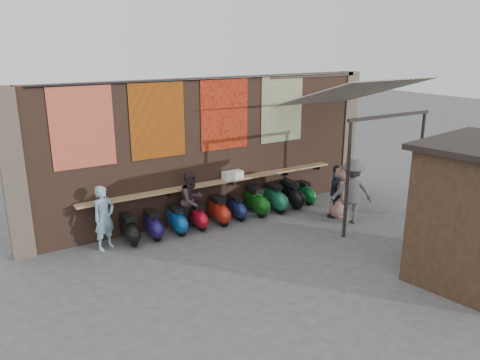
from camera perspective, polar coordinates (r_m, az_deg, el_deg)
The scene contains 33 objects.
ground at distance 11.86m, azimuth 3.08°, elevation -8.08°, with size 70.00×70.00×0.00m, color #474749.
brick_wall at distance 13.41m, azimuth -3.43°, elevation 3.84°, with size 10.00×0.40×4.00m, color brown.
pier_left at distance 11.91m, azimuth -25.93°, elevation 0.57°, with size 0.50×0.50×4.00m, color #4C4238.
pier_right at distance 16.49m, azimuth 12.70°, elevation 5.83°, with size 0.50×0.50×4.00m, color #4C4238.
eating_counter at distance 13.33m, azimuth -2.60°, elevation -0.23°, with size 8.00×0.32×0.05m, color #9E7A51.
shelf_box at distance 13.48m, azimuth -0.91°, elevation 0.59°, with size 0.59×0.29×0.23m, color white.
tapestry_redgold at distance 11.75m, azimuth -18.66°, elevation 6.18°, with size 1.50×0.02×2.00m, color #9E1738.
tapestry_sun at distance 12.32m, azimuth -10.02°, elevation 7.23°, with size 1.50×0.02×2.00m, color orange.
tapestry_orange at distance 13.19m, azimuth -1.89°, elevation 8.06°, with size 1.50×0.02×2.00m, color #B63816.
tapestry_multi at distance 14.29m, azimuth 5.14°, elevation 8.65°, with size 1.50×0.02×2.00m, color #2B46A1.
hang_rail at distance 12.93m, azimuth -3.08°, elevation 12.25°, with size 0.06×0.06×9.50m, color black.
scooter_stool_0 at distance 12.21m, azimuth -13.32°, elevation -5.89°, with size 0.35×0.78×0.74m, color black, non-canonical shape.
scooter_stool_1 at distance 12.40m, azimuth -10.59°, elevation -5.43°, with size 0.34×0.75×0.72m, color #1C144D, non-canonical shape.
scooter_stool_2 at distance 12.61m, azimuth -7.69°, elevation -4.88°, with size 0.35×0.77×0.73m, color #0E488D, non-canonical shape.
scooter_stool_3 at distance 12.88m, azimuth -5.17°, elevation -4.45°, with size 0.32×0.72×0.69m, color #AD0D20, non-canonical shape.
scooter_stool_4 at distance 13.15m, azimuth -2.60°, elevation -3.77°, with size 0.36×0.80×0.76m, color #A52116, non-canonical shape.
scooter_stool_5 at distance 13.52m, azimuth -0.42°, elevation -3.38°, with size 0.32×0.71×0.67m, color navy, non-canonical shape.
scooter_stool_6 at distance 13.76m, azimuth 1.99°, elevation -2.65°, with size 0.40×0.88×0.84m, color #0E4610, non-canonical shape.
scooter_stool_7 at distance 14.14m, azimuth 4.28°, elevation -2.18°, with size 0.39×0.87×0.83m, color #196545, non-canonical shape.
scooter_stool_8 at distance 14.53m, azimuth 6.26°, elevation -1.75°, with size 0.39×0.86×0.82m, color black, non-canonical shape.
scooter_stool_9 at distance 14.94m, azimuth 7.90°, elevation -1.56°, with size 0.33×0.73×0.69m, color #0D6025, non-canonical shape.
diner_left at distance 11.90m, azimuth -16.23°, elevation -4.44°, with size 0.59×0.39×1.62m, color #81ACBC.
diner_right at distance 12.68m, azimuth -5.89°, elevation -2.52°, with size 0.79×0.62×1.63m, color #32272B.
shopper_navy at distance 13.80m, azimuth 11.62°, elevation -1.37°, with size 0.91×0.38×1.56m, color black.
shopper_grey at distance 13.40m, azimuth 13.45°, elevation -1.38°, with size 1.19×0.68×1.84m, color #4D4C50.
shopper_tan at distance 13.82m, azimuth 11.93°, elevation -1.38°, with size 0.76×0.49×1.55m, color #845D54.
stall_sign at distance 11.27m, azimuth 23.06°, elevation 0.51°, with size 1.20×0.04×0.50m, color gold.
stall_shelf at distance 11.57m, azimuth 22.49°, elevation -4.41°, with size 2.20×0.10×0.06m, color #473321.
awning_canvas at distance 13.83m, azimuth 13.26°, elevation 10.32°, with size 3.20×3.40×0.03m, color beige.
awning_ledger at distance 14.96m, azimuth 8.97°, elevation 12.52°, with size 3.30×0.08×0.12m, color #33261C.
awning_header at distance 12.88m, azimuth 17.86°, elevation 7.45°, with size 3.00×0.08×0.08m, color black.
awning_post_left at distance 12.18m, azimuth 12.95°, elevation -0.04°, with size 0.09×0.09×3.10m, color black.
awning_post_right at distance 14.25m, azimuth 20.99°, elevation 1.65°, with size 0.09×0.09×3.10m, color black.
Camera 1 is at (-6.26, -8.81, 4.91)m, focal length 35.00 mm.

